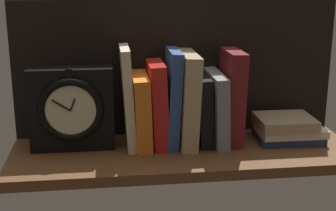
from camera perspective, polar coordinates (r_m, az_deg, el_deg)
The scene contains 12 objects.
ground_plane at distance 122.64cm, azimuth 1.91°, elevation -5.61°, with size 84.66×28.78×2.50cm, color brown.
back_panel at distance 130.40cm, azimuth 1.01°, elevation 4.42°, with size 84.66×1.20×35.61cm, color black.
book_cream_twain at distance 121.52cm, azimuth -4.65°, elevation 0.93°, with size 2.17×13.70×24.89cm, color beige.
book_orange_pandolfini at distance 122.64cm, azimuth -3.08°, elevation -0.59°, with size 3.81×15.69×17.91cm, color orange.
book_red_requiem at distance 122.58cm, azimuth -1.19°, elevation 0.16°, with size 3.75×13.38×20.94cm, color red.
book_blue_modern at distance 122.62cm, azimuth 0.47°, elevation 0.88°, with size 2.82×13.45×23.89cm, color #2D4C8E.
book_tan_shortstories at distance 123.27cm, azimuth 2.18°, elevation 0.76°, with size 4.00×16.94×23.10cm, color tan.
book_black_skeptic at distance 124.77cm, azimuth 3.98°, elevation -0.48°, with size 3.40×12.45×17.23cm, color black.
book_gray_chess at distance 125.41cm, azimuth 5.58°, elevation -0.27°, with size 3.15×16.96×17.92cm, color gray.
book_maroon_dawkins at distance 125.60cm, azimuth 7.35°, elevation 1.01°, with size 4.08×13.30×23.48cm, color maroon.
framed_clock at distance 121.58cm, azimuth -11.07°, elevation -0.38°, with size 20.24×7.54×20.78cm.
book_stack_side at distance 130.91cm, azimuth 13.63°, elevation -2.64°, with size 17.10×13.04×6.35cm.
Camera 1 is at (-18.81, -112.69, 43.34)cm, focal length 52.80 mm.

